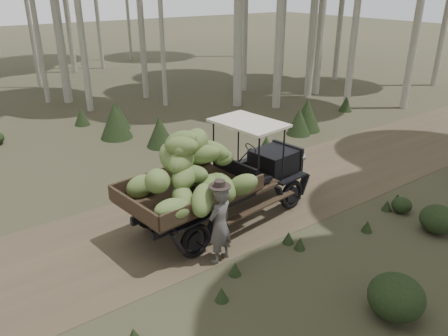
{
  "coord_description": "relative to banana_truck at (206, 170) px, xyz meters",
  "views": [
    {
      "loc": [
        -4.84,
        -8.39,
        5.64
      ],
      "look_at": [
        0.98,
        -0.38,
        1.39
      ],
      "focal_mm": 35.0,
      "sensor_mm": 36.0,
      "label": 1
    }
  ],
  "objects": [
    {
      "name": "ground",
      "position": [
        -0.31,
        0.57,
        -1.57
      ],
      "size": [
        120.0,
        120.0,
        0.0
      ],
      "primitive_type": "plane",
      "color": "#473D2B",
      "rests_on": "ground"
    },
    {
      "name": "undergrowth",
      "position": [
        -1.72,
        0.9,
        -1.04
      ],
      "size": [
        23.31,
        20.27,
        1.39
      ],
      "color": "#233319",
      "rests_on": "ground"
    },
    {
      "name": "farmer",
      "position": [
        -0.51,
        -1.28,
        -0.66
      ],
      "size": [
        0.73,
        0.57,
        1.92
      ],
      "rotation": [
        0.0,
        0.0,
        3.39
      ],
      "color": "#4F4C49",
      "rests_on": "ground"
    },
    {
      "name": "dirt_track",
      "position": [
        -0.31,
        0.57,
        -1.57
      ],
      "size": [
        70.0,
        4.0,
        0.01
      ],
      "primitive_type": "cube",
      "color": "brown",
      "rests_on": "ground"
    },
    {
      "name": "banana_truck",
      "position": [
        0.0,
        0.0,
        0.0
      ],
      "size": [
        5.45,
        2.87,
        2.73
      ],
      "rotation": [
        0.0,
        0.0,
        0.12
      ],
      "color": "black",
      "rests_on": "ground"
    }
  ]
}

